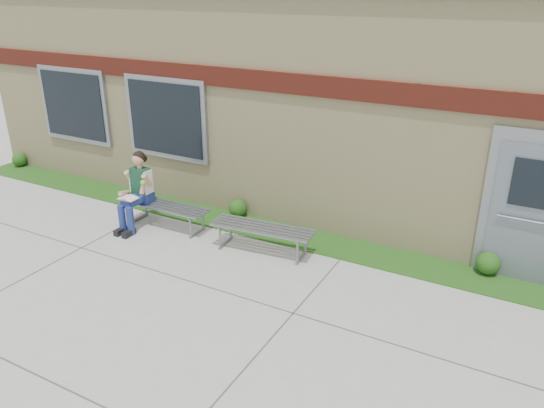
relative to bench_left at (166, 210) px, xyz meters
The scene contains 9 objects.
ground 2.95m from the bench_left, 39.68° to the right, with size 80.00×80.00×0.00m, color #9E9E99.
grass_strip 2.39m from the bench_left, 17.88° to the left, with size 16.00×0.80×0.02m, color #254412.
school_building 5.02m from the bench_left, 61.28° to the left, with size 16.20×6.22×4.20m.
bench_left is the anchor object (origin of this frame).
bench_right 2.00m from the bench_left, ahead, with size 1.76×0.65×0.45m.
girl 0.64m from the bench_left, 155.79° to the right, with size 0.52×0.86×1.39m.
shrub_west 5.40m from the bench_left, 169.56° to the left, with size 0.33×0.33×0.33m, color #254412.
shrub_mid 1.34m from the bench_left, 47.06° to the left, with size 0.34×0.34×0.34m, color #254412.
shrub_east 5.49m from the bench_left, 10.26° to the left, with size 0.36×0.36×0.36m, color #254412.
Camera 1 is at (3.63, -4.95, 4.16)m, focal length 35.00 mm.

